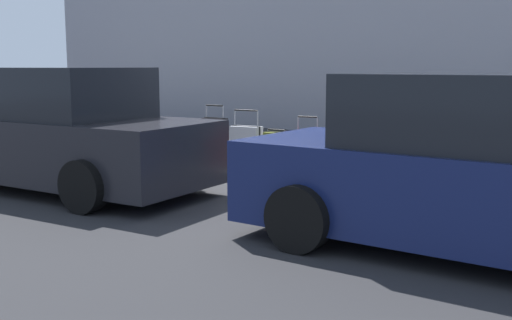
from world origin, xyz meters
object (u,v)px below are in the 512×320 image
suitcase_olive_6 (276,152)px  bollard_post (152,136)px  suitcase_black_1 (442,162)px  fire_hydrant (181,138)px  suitcase_navy_2 (405,158)px  suitcase_maroon_5 (307,152)px  suitcase_silver_0 (485,165)px  parked_car_charcoal_1 (56,133)px  suitcase_red_4 (335,158)px  suitcase_silver_7 (246,147)px  suitcase_teal_3 (371,156)px  parked_car_navy_0 (479,172)px  suitcase_black_8 (215,141)px

suitcase_olive_6 → bollard_post: bollard_post is taller
suitcase_black_1 → fire_hydrant: size_ratio=1.27×
suitcase_navy_2 → suitcase_maroon_5: (1.50, -0.03, -0.04)m
suitcase_silver_0 → suitcase_olive_6: size_ratio=1.49×
suitcase_maroon_5 → parked_car_charcoal_1: size_ratio=0.18×
suitcase_maroon_5 → fire_hydrant: (2.37, 0.04, 0.06)m
suitcase_red_4 → suitcase_silver_7: size_ratio=0.85×
suitcase_teal_3 → suitcase_maroon_5: bearing=0.4°
fire_hydrant → parked_car_navy_0: (-5.34, 2.25, 0.25)m
suitcase_navy_2 → suitcase_red_4: (1.01, 0.05, -0.07)m
suitcase_black_1 → bollard_post: bearing=2.5°
suitcase_maroon_5 → suitcase_navy_2: bearing=178.8°
suitcase_silver_0 → suitcase_black_1: bearing=-1.2°
fire_hydrant → bollard_post: bollard_post is taller
suitcase_olive_6 → suitcase_black_8: 1.12m
suitcase_navy_2 → fire_hydrant: suitcase_navy_2 is taller
suitcase_silver_0 → suitcase_black_8: (4.14, 0.13, 0.04)m
suitcase_black_1 → suitcase_navy_2: suitcase_black_1 is taller
fire_hydrant → parked_car_navy_0: size_ratio=0.16×
suitcase_teal_3 → fire_hydrant: 3.37m
suitcase_olive_6 → suitcase_red_4: bearing=178.0°
bollard_post → suitcase_black_8: bearing=-176.7°
suitcase_black_1 → suitcase_black_8: size_ratio=0.94×
suitcase_black_1 → suitcase_black_8: (3.59, 0.14, 0.04)m
suitcase_black_8 → parked_car_navy_0: bearing=154.6°
suitcase_olive_6 → suitcase_maroon_5: bearing=-174.2°
suitcase_navy_2 → suitcase_black_8: bearing=1.5°
suitcase_olive_6 → parked_car_charcoal_1: bearing=44.7°
suitcase_maroon_5 → parked_car_charcoal_1: (2.76, 2.29, 0.33)m
suitcase_silver_0 → parked_car_navy_0: parked_car_navy_0 is taller
suitcase_red_4 → parked_car_charcoal_1: parked_car_charcoal_1 is taller
suitcase_black_1 → parked_car_charcoal_1: (4.75, 2.31, 0.31)m
suitcase_teal_3 → bollard_post: 3.89m
suitcase_olive_6 → parked_car_navy_0: parked_car_navy_0 is taller
suitcase_red_4 → suitcase_black_8: 2.10m
suitcase_black_1 → suitcase_teal_3: bearing=1.0°
suitcase_maroon_5 → bollard_post: bearing=3.7°
suitcase_teal_3 → suitcase_black_8: 2.61m
suitcase_navy_2 → suitcase_silver_7: 2.55m
suitcase_black_8 → bollard_post: size_ratio=1.21×
parked_car_charcoal_1 → suitcase_teal_3: bearing=-148.6°
suitcase_silver_0 → suitcase_silver_7: bearing=0.9°
suitcase_red_4 → suitcase_olive_6: suitcase_red_4 is taller
suitcase_teal_3 → parked_car_charcoal_1: bearing=31.4°
suitcase_navy_2 → suitcase_maroon_5: suitcase_maroon_5 is taller
suitcase_teal_3 → suitcase_olive_6: (1.50, 0.06, -0.05)m
bollard_post → suitcase_black_1: bearing=-177.5°
parked_car_charcoal_1 → suitcase_silver_7: bearing=-127.4°
suitcase_silver_7 → suitcase_black_8: size_ratio=0.94×
suitcase_silver_0 → parked_car_charcoal_1: size_ratio=0.20×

